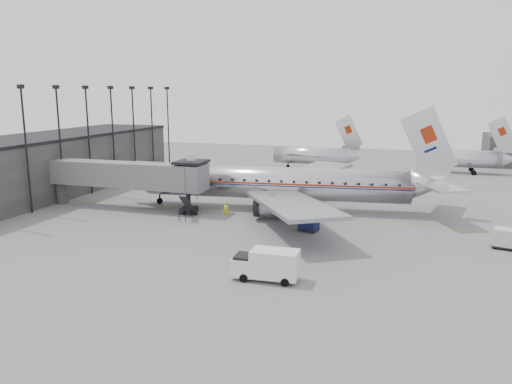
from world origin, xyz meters
TOP-DOWN VIEW (x-y plane):
  - ground at (0.00, 0.00)m, footprint 160.00×160.00m
  - terminal at (-34.00, 10.00)m, footprint 12.00×46.00m
  - apron_line at (3.00, 6.00)m, footprint 60.00×0.15m
  - jet_bridge at (-16.66, 3.67)m, footprint 21.00×6.20m
  - floodlight_masts at (-27.50, 13.00)m, footprint 0.90×42.25m
  - distant_aircraft_near at (-1.79, 42.00)m, footprint 16.39×3.20m
  - distant_aircraft_mid at (24.21, 46.00)m, footprint 16.39×3.20m
  - airliner at (0.81, 9.10)m, footprint 40.85×37.66m
  - service_van at (5.80, -14.39)m, footprint 5.28×2.26m
  - baggage_cart_navy at (6.14, 0.26)m, footprint 2.30×2.00m
  - baggage_cart_white at (25.00, 0.00)m, footprint 2.71×2.27m
  - ramp_worker at (-4.24, 3.00)m, footprint 0.68×0.45m

SIDE VIEW (x-z plane):
  - ground at x=0.00m, z-range 0.00..0.00m
  - apron_line at x=3.00m, z-range 0.00..0.01m
  - baggage_cart_navy at x=6.14m, z-range 0.05..1.58m
  - ramp_worker at x=-4.24m, z-range 0.00..1.84m
  - baggage_cart_white at x=25.00m, z-range 0.06..1.93m
  - service_van at x=5.80m, z-range 0.06..2.51m
  - distant_aircraft_near at x=-1.79m, z-range -2.40..7.86m
  - distant_aircraft_mid at x=24.21m, z-range -2.40..7.86m
  - airliner at x=0.81m, z-range -3.22..9.73m
  - terminal at x=-34.00m, z-range 0.00..8.00m
  - jet_bridge at x=-16.66m, z-range 0.63..7.73m
  - floodlight_masts at x=-27.50m, z-range 0.74..15.99m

